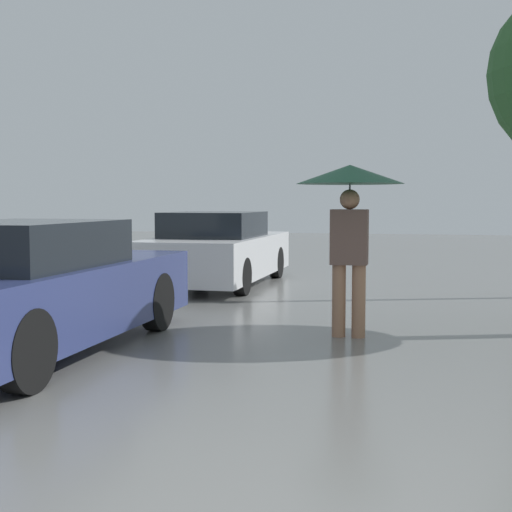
{
  "coord_description": "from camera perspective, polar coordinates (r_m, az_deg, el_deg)",
  "views": [
    {
      "loc": [
        0.45,
        -2.65,
        1.48
      ],
      "look_at": [
        -1.39,
        5.07,
        0.87
      ],
      "focal_mm": 50.0,
      "sensor_mm": 36.0,
      "label": 1
    }
  ],
  "objects": [
    {
      "name": "parked_car_nearest",
      "position": [
        7.26,
        -17.42,
        -2.65
      ],
      "size": [
        1.64,
        4.44,
        1.29
      ],
      "color": "navy",
      "rests_on": "ground_plane"
    },
    {
      "name": "pedestrian",
      "position": [
        7.76,
        7.51,
        4.75
      ],
      "size": [
        1.16,
        1.16,
        1.87
      ],
      "color": "#9E7051",
      "rests_on": "ground_plane"
    },
    {
      "name": "parked_car_farthest",
      "position": [
        12.63,
        -3.09,
        0.44
      ],
      "size": [
        1.74,
        4.27,
        1.29
      ],
      "color": "silver",
      "rests_on": "ground_plane"
    }
  ]
}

